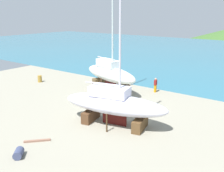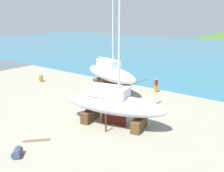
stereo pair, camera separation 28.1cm
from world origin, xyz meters
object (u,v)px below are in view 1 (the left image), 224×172
(sailboat_large_starboard, at_px, (110,74))
(barrel_rust_far, at_px, (40,79))
(sailboat_far_slipway, at_px, (114,104))
(worker, at_px, (155,85))
(barrel_by_slipway, at_px, (19,153))

(sailboat_large_starboard, xyz_separation_m, barrel_rust_far, (-9.85, -2.15, -1.67))
(sailboat_large_starboard, xyz_separation_m, sailboat_far_slipway, (5.74, -7.06, -0.32))
(worker, distance_m, barrel_rust_far, 14.99)
(worker, bearing_deg, sailboat_far_slipway, -89.27)
(sailboat_large_starboard, bearing_deg, sailboat_far_slipway, -34.84)
(barrel_rust_far, bearing_deg, barrel_by_slipway, -42.24)
(sailboat_far_slipway, distance_m, barrel_rust_far, 16.40)
(sailboat_large_starboard, height_order, sailboat_far_slipway, sailboat_large_starboard)
(worker, xyz_separation_m, barrel_by_slipway, (-0.41, -17.47, -0.59))
(sailboat_large_starboard, height_order, barrel_by_slipway, sailboat_large_starboard)
(sailboat_far_slipway, xyz_separation_m, barrel_rust_far, (-15.59, 4.91, -1.35))
(sailboat_far_slipway, bearing_deg, worker, 85.64)
(sailboat_far_slipway, distance_m, worker, 10.07)
(sailboat_far_slipway, xyz_separation_m, worker, (-1.47, 9.92, -0.93))
(barrel_by_slipway, distance_m, barrel_rust_far, 18.53)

